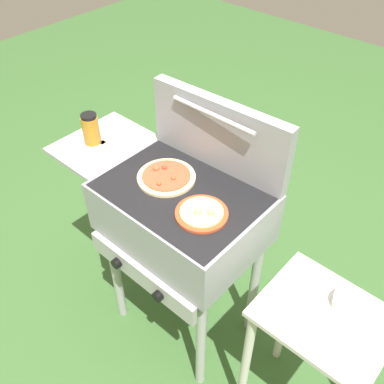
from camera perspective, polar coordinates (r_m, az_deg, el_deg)
The scene contains 8 objects.
ground_plane at distance 2.37m, azimuth -0.94°, elevation -16.25°, with size 8.00×8.00×0.00m, color #38602D.
grill at distance 1.78m, azimuth -1.63°, elevation -3.09°, with size 0.96×0.53×0.90m.
grill_lid_open at distance 1.72m, azimuth 3.55°, elevation 7.59°, with size 0.63×0.09×0.30m.
pizza_cheese at distance 1.57m, azimuth 1.29°, elevation -2.79°, with size 0.20×0.20×0.04m.
pizza_pepperoni at distance 1.73m, azimuth -3.42°, elevation 2.04°, with size 0.23×0.23×0.04m.
sauce_jar at distance 1.94m, azimuth -13.16°, elevation 8.08°, with size 0.07×0.07×0.14m.
prep_table at distance 1.76m, azimuth 15.84°, elevation -18.83°, with size 0.44×0.36×0.72m.
topping_bowl_near at distance 1.62m, azimuth 20.01°, elevation -13.55°, with size 0.12×0.12×0.04m.
Camera 1 is at (0.86, -0.91, 2.01)m, focal length 40.61 mm.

